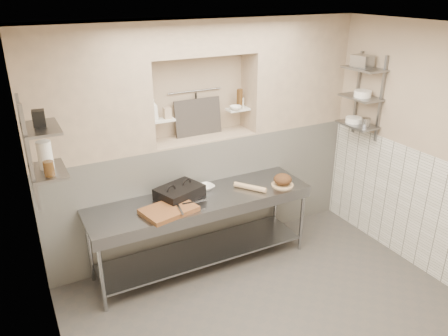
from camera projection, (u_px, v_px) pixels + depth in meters
floor at (277, 321)px, 4.47m from camera, size 4.00×3.90×0.10m
ceiling at (295, 25)px, 3.34m from camera, size 4.00×3.90×0.10m
wall_left at (41, 256)px, 3.03m from camera, size 0.10×3.90×2.80m
wall_right at (439, 156)px, 4.78m from camera, size 0.10×3.90×2.80m
wall_back at (194, 132)px, 5.54m from camera, size 4.00×0.10×2.80m
backwall_lower at (203, 190)px, 5.61m from camera, size 4.00×0.40×1.40m
alcove_sill at (202, 137)px, 5.33m from camera, size 1.30×0.40×0.02m
backwall_pillar_left at (84, 93)px, 4.49m from camera, size 1.35×0.40×1.40m
backwall_pillar_right at (294, 71)px, 5.63m from camera, size 1.35×0.40×1.40m
backwall_header at (200, 36)px, 4.86m from camera, size 1.30×0.40×0.40m
wainscot_left at (64, 331)px, 3.33m from camera, size 0.02×3.90×1.40m
wainscot_right at (424, 213)px, 5.03m from camera, size 0.02×3.90×1.40m
alcove_shelf_left at (162, 120)px, 5.00m from camera, size 0.28×0.16×0.02m
alcove_shelf_right at (238, 109)px, 5.43m from camera, size 0.28×0.16×0.02m
utensil_rail at (195, 91)px, 5.26m from camera, size 0.70×0.02×0.02m
hanging_steel at (196, 105)px, 5.31m from camera, size 0.02×0.02×0.30m
splash_panel at (198, 117)px, 5.32m from camera, size 0.60×0.08×0.45m
shelf_rail_left_a at (26, 145)px, 3.93m from camera, size 0.03×0.03×0.95m
shelf_rail_left_b at (30, 160)px, 3.60m from camera, size 0.03×0.03×0.95m
wall_shelf_left_lower at (48, 171)px, 3.90m from camera, size 0.30×0.50×0.02m
wall_shelf_left_upper at (41, 128)px, 3.74m from camera, size 0.30×0.50×0.03m
shelf_rail_right_a at (357, 93)px, 5.59m from camera, size 0.03×0.03×1.05m
shelf_rail_right_b at (381, 100)px, 5.27m from camera, size 0.03×0.03×1.05m
wall_shelf_right_lower at (357, 125)px, 5.51m from camera, size 0.30×0.50×0.02m
wall_shelf_right_mid at (361, 97)px, 5.37m from camera, size 0.30×0.50×0.02m
wall_shelf_right_upper at (364, 69)px, 5.24m from camera, size 0.30×0.50×0.03m
prep_table at (202, 218)px, 5.05m from camera, size 2.60×0.70×0.90m
panini_press at (179, 192)px, 4.93m from camera, size 0.59×0.51×0.13m
cutting_board at (169, 210)px, 4.64m from camera, size 0.62×0.50×0.05m
knife_blade at (195, 202)px, 4.76m from camera, size 0.29×0.06×0.01m
tongs at (180, 208)px, 4.60m from camera, size 0.06×0.27×0.02m
mixing_bowl at (206, 187)px, 5.16m from camera, size 0.23×0.23×0.05m
rolling_pin at (250, 187)px, 5.14m from camera, size 0.29×0.36×0.06m
bread_board at (282, 185)px, 5.25m from camera, size 0.27×0.27×0.02m
bread_loaf at (283, 179)px, 5.22m from camera, size 0.22×0.22×0.13m
bottle_soap at (154, 110)px, 4.91m from camera, size 0.12×0.12×0.24m
jar_alcove at (167, 113)px, 5.00m from camera, size 0.08×0.08×0.12m
bowl_alcove at (236, 108)px, 5.35m from camera, size 0.19×0.19×0.05m
condiment_a at (239, 98)px, 5.42m from camera, size 0.06×0.06×0.23m
condiment_b at (240, 98)px, 5.40m from camera, size 0.06×0.06×0.24m
condiment_c at (241, 102)px, 5.46m from camera, size 0.07×0.07×0.11m
jug_left at (45, 155)px, 3.88m from camera, size 0.13×0.13×0.25m
jar_left at (49, 169)px, 3.75m from camera, size 0.09×0.09×0.13m
box_left_upper at (39, 118)px, 3.73m from camera, size 0.11×0.11×0.14m
bowl_right at (354, 120)px, 5.55m from camera, size 0.21×0.21×0.06m
canister_right at (366, 122)px, 5.37m from camera, size 0.11×0.11×0.11m
bowl_right_mid at (363, 94)px, 5.33m from camera, size 0.21×0.21×0.08m
basket_right at (362, 61)px, 5.24m from camera, size 0.21×0.25×0.14m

